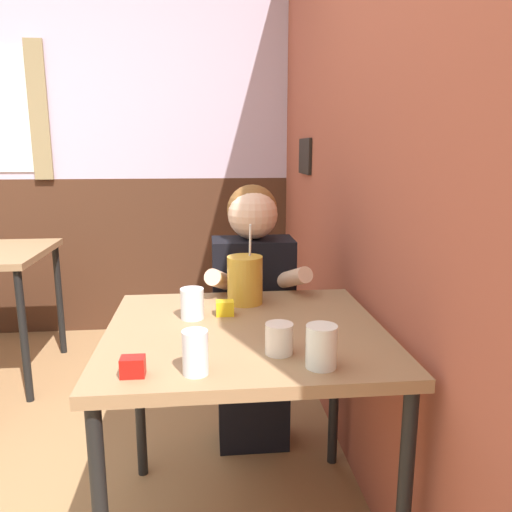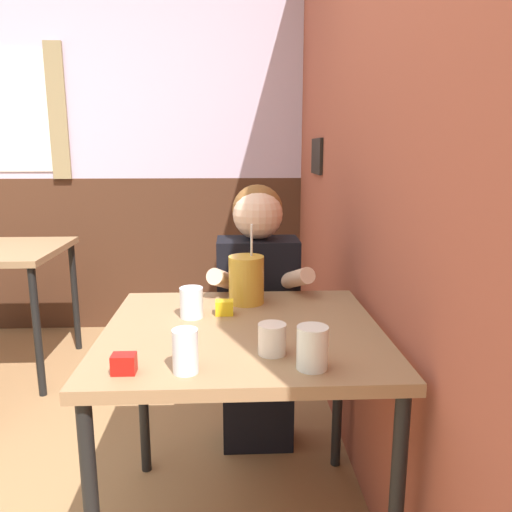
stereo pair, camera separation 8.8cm
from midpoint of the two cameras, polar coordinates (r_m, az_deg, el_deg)
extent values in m
cube|color=#9E4C38|center=(2.47, 7.68, 13.12)|extent=(0.06, 4.35, 2.70)
cube|color=black|center=(2.91, 4.74, 11.29)|extent=(0.02, 0.29, 0.20)
cube|color=silver|center=(3.78, -21.89, 20.41)|extent=(6.00, 0.06, 1.60)
cube|color=#472819|center=(3.81, -20.30, -0.03)|extent=(6.00, 0.06, 1.10)
cube|color=#937F56|center=(3.74, -24.23, 14.90)|extent=(0.12, 0.02, 0.90)
cube|color=#93704C|center=(1.60, -2.82, -8.85)|extent=(0.87, 0.81, 0.04)
cylinder|color=black|center=(1.54, 14.77, -26.23)|extent=(0.04, 0.04, 0.71)
cylinder|color=black|center=(2.11, -14.43, -14.96)|extent=(0.04, 0.04, 0.71)
cylinder|color=black|center=(2.13, 7.76, -14.31)|extent=(0.04, 0.04, 0.71)
cylinder|color=black|center=(2.87, -25.81, -8.34)|extent=(0.04, 0.04, 0.71)
cylinder|color=black|center=(3.46, -22.23, -4.68)|extent=(0.04, 0.04, 0.71)
cube|color=black|center=(2.31, -1.48, -15.75)|extent=(0.31, 0.20, 0.44)
cube|color=black|center=(2.13, -1.54, -4.56)|extent=(0.34, 0.20, 0.49)
sphere|color=brown|center=(2.08, -1.65, 5.30)|extent=(0.21, 0.21, 0.21)
sphere|color=beige|center=(2.06, -1.60, 4.79)|extent=(0.21, 0.21, 0.21)
cylinder|color=beige|center=(1.96, -5.23, -2.80)|extent=(0.14, 0.27, 0.15)
cylinder|color=beige|center=(1.98, 2.66, -2.61)|extent=(0.14, 0.27, 0.15)
cylinder|color=gold|center=(1.81, -2.67, -2.75)|extent=(0.13, 0.13, 0.17)
cylinder|color=white|center=(1.78, -2.09, 1.52)|extent=(0.01, 0.04, 0.14)
cylinder|color=silver|center=(1.68, -8.80, -5.41)|extent=(0.08, 0.08, 0.10)
cylinder|color=silver|center=(1.31, 5.54, -10.26)|extent=(0.08, 0.08, 0.11)
cylinder|color=silver|center=(1.39, 0.82, -9.44)|extent=(0.08, 0.08, 0.09)
cylinder|color=silver|center=(1.28, -8.95, -10.86)|extent=(0.07, 0.07, 0.11)
cube|color=#B7140F|center=(1.31, -15.82, -12.09)|extent=(0.06, 0.04, 0.05)
cube|color=yellow|center=(1.70, -5.06, -5.96)|extent=(0.06, 0.04, 0.05)
camera|label=1|loc=(0.04, -91.49, -0.32)|focal=35.00mm
camera|label=2|loc=(0.04, 88.51, 0.32)|focal=35.00mm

